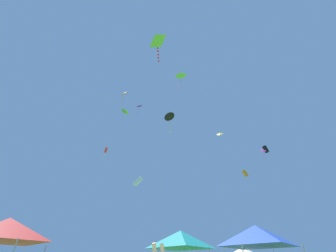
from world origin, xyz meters
The scene contains 15 objects.
canopy_tent_teal centered at (2.19, 10.59, 3.22)m, with size 3.54×3.54×3.79m.
canopy_tent_blue centered at (5.83, 6.32, 2.98)m, with size 3.28×3.28×3.51m.
canopy_tent_red centered at (-7.28, 6.24, 3.15)m, with size 3.47×3.47×3.71m.
kite_lime_delta centered at (3.39, 14.98, 24.31)m, with size 2.00×1.99×2.82m.
kite_red_box centered at (-7.77, 25.62, 17.61)m, with size 0.66×1.00×1.97m.
kite_lime_box centered at (-4.93, 22.02, 22.91)m, with size 1.32×1.25×1.30m.
kite_black_box centered at (17.92, 23.49, 17.61)m, with size 0.84×0.59×1.24m.
kite_yellow_diamond centered at (12.99, 29.75, 24.18)m, with size 1.50×1.57×1.18m.
kite_orange_delta centered at (-5.06, 20.12, 25.06)m, with size 1.58×1.59×2.62m.
kite_purple_diamond centered at (-2.92, 24.20, 25.83)m, with size 1.18×1.14×2.01m.
kite_white_box centered at (-2.04, 23.19, 11.73)m, with size 1.29×0.59×1.36m.
kite_black_delta centered at (1.98, 18.14, 19.38)m, with size 2.05×2.08×2.96m.
kite_orange_box centered at (11.28, 18.18, 11.29)m, with size 0.69×0.36×0.90m.
kite_lime_diamond centered at (-0.02, 5.84, 18.71)m, with size 1.52×1.38×2.85m.
kite_magenta_delta centered at (15.68, 20.40, 15.70)m, with size 0.75×0.56×1.53m.
Camera 1 is at (0.11, -6.40, 1.42)m, focal length 23.20 mm.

